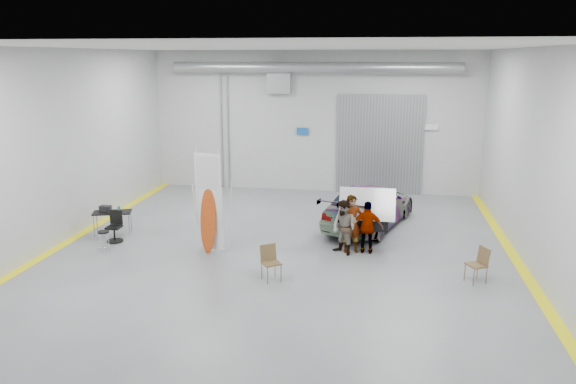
% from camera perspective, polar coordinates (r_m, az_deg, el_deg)
% --- Properties ---
extents(ground, '(16.00, 16.00, 0.00)m').
position_cam_1_polar(ground, '(17.13, -0.66, -5.98)').
color(ground, slate).
rests_on(ground, ground).
extents(room_shell, '(14.02, 16.18, 6.01)m').
position_cam_1_polar(room_shell, '(18.36, 1.29, 8.41)').
color(room_shell, '#B1B3B6').
rests_on(room_shell, ground).
extents(sedan_car, '(3.49, 5.38, 1.45)m').
position_cam_1_polar(sedan_car, '(19.57, 8.22, -1.38)').
color(sedan_car, white).
rests_on(sedan_car, ground).
extents(person_a, '(0.74, 0.61, 1.76)m').
position_cam_1_polar(person_a, '(16.85, 6.52, -3.25)').
color(person_a, brown).
rests_on(person_a, ground).
extents(person_b, '(1.01, 0.98, 1.65)m').
position_cam_1_polar(person_b, '(16.68, 5.70, -3.61)').
color(person_b, slate).
rests_on(person_b, ground).
extents(person_c, '(0.94, 0.41, 1.60)m').
position_cam_1_polar(person_c, '(16.86, 8.10, -3.58)').
color(person_c, '#905C30').
rests_on(person_c, ground).
extents(surfboard_display, '(0.89, 0.39, 3.19)m').
position_cam_1_polar(surfboard_display, '(16.75, -7.89, -1.92)').
color(surfboard_display, white).
rests_on(surfboard_display, ground).
extents(folding_chair_near, '(0.61, 0.67, 0.94)m').
position_cam_1_polar(folding_chair_near, '(14.88, -1.69, -7.90)').
color(folding_chair_near, brown).
rests_on(folding_chair_near, ground).
extents(folding_chair_far, '(0.58, 0.72, 0.94)m').
position_cam_1_polar(folding_chair_far, '(15.53, 18.52, -7.68)').
color(folding_chair_far, brown).
rests_on(folding_chair_far, ground).
extents(shop_stool, '(0.35, 0.35, 0.68)m').
position_cam_1_polar(shop_stool, '(17.72, -18.17, -4.85)').
color(shop_stool, black).
rests_on(shop_stool, ground).
extents(work_table, '(1.34, 0.94, 0.99)m').
position_cam_1_polar(work_table, '(19.38, -17.61, -1.92)').
color(work_table, gray).
rests_on(work_table, ground).
extents(office_chair, '(0.52, 0.52, 0.98)m').
position_cam_1_polar(office_chair, '(18.66, -17.17, -3.55)').
color(office_chair, black).
rests_on(office_chair, ground).
extents(trunk_lid, '(1.69, 1.03, 0.04)m').
position_cam_1_polar(trunk_lid, '(17.21, 8.10, -0.91)').
color(trunk_lid, silver).
rests_on(trunk_lid, sedan_car).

